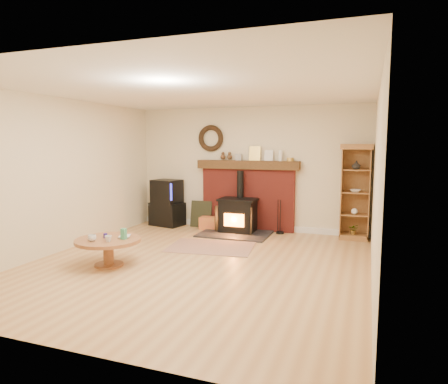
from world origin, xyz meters
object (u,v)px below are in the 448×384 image
at_px(curio_cabinet, 355,192).
at_px(coffee_table, 108,244).
at_px(tv_unit, 167,204).
at_px(wood_stove, 237,216).

bearing_deg(curio_cabinet, coffee_table, -138.02).
relative_size(curio_cabinet, coffee_table, 1.87).
xyz_separation_m(tv_unit, coffee_table, (0.60, -2.99, -0.16)).
bearing_deg(wood_stove, tv_unit, 173.54).
distance_m(wood_stove, tv_unit, 1.75).
relative_size(wood_stove, tv_unit, 1.36).
xyz_separation_m(wood_stove, coffee_table, (-1.13, -2.79, -0.01)).
relative_size(wood_stove, curio_cabinet, 0.77).
height_order(wood_stove, tv_unit, wood_stove).
bearing_deg(tv_unit, curio_cabinet, 1.21).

